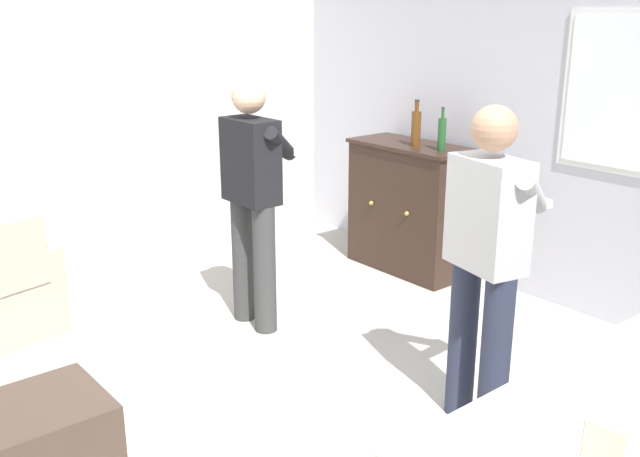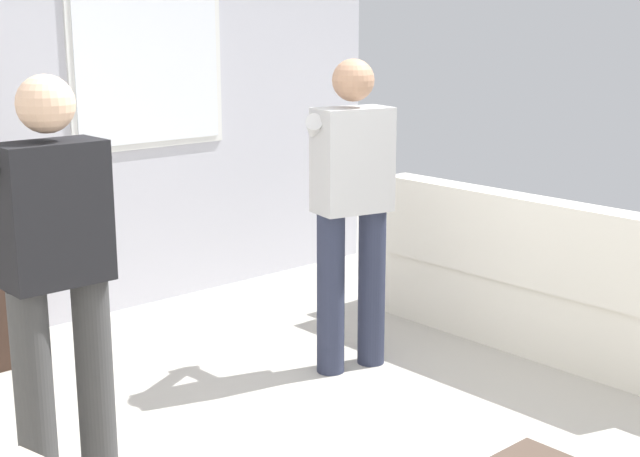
{
  "view_description": "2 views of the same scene",
  "coord_description": "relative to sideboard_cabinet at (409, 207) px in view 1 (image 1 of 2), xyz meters",
  "views": [
    {
      "loc": [
        2.9,
        -1.86,
        2.11
      ],
      "look_at": [
        0.21,
        0.36,
        1.02
      ],
      "focal_mm": 40.0,
      "sensor_mm": 36.0,
      "label": 1
    },
    {
      "loc": [
        -2.35,
        -2.45,
        1.88
      ],
      "look_at": [
        0.27,
        0.46,
        0.95
      ],
      "focal_mm": 50.0,
      "sensor_mm": 36.0,
      "label": 2
    }
  ],
  "objects": [
    {
      "name": "wall_side_left",
      "position": [
        -1.67,
        -2.3,
        0.87
      ],
      "size": [
        0.12,
        5.2,
        2.8
      ],
      "primitive_type": "cube",
      "color": "beige",
      "rests_on": "ground"
    },
    {
      "name": "bottle_liquor_amber",
      "position": [
        0.34,
        -0.03,
        0.66
      ],
      "size": [
        0.06,
        0.06,
        0.33
      ],
      "color": "#1E4C23",
      "rests_on": "sideboard_cabinet"
    },
    {
      "name": "person_standing_right",
      "position": [
        1.86,
        -1.42,
        0.4
      ],
      "size": [
        0.54,
        0.51,
        1.68
      ],
      "color": "#282D42",
      "rests_on": "ground"
    },
    {
      "name": "person_standing_left",
      "position": [
        0.1,
        -1.6,
        0.4
      ],
      "size": [
        0.56,
        0.47,
        1.68
      ],
      "color": "#383838",
      "rests_on": "ground"
    },
    {
      "name": "ottoman",
      "position": [
        0.9,
        -3.32,
        -0.33
      ],
      "size": [
        0.53,
        0.53,
        0.41
      ],
      "primitive_type": "cube",
      "color": "#47382D",
      "rests_on": "ground"
    },
    {
      "name": "sideboard_cabinet",
      "position": [
        0.0,
        0.0,
        0.0
      ],
      "size": [
        1.05,
        0.49,
        1.06
      ],
      "color": "black",
      "rests_on": "ground"
    },
    {
      "name": "wall_back_with_window",
      "position": [
        1.01,
        0.36,
        0.87
      ],
      "size": [
        5.2,
        0.15,
        2.8
      ],
      "color": "silver",
      "rests_on": "ground"
    },
    {
      "name": "ground",
      "position": [
        0.99,
        -2.3,
        -0.53
      ],
      "size": [
        10.4,
        10.4,
        0.0
      ],
      "primitive_type": "plane",
      "color": "#B2ADA3"
    },
    {
      "name": "bottle_wine_green",
      "position": [
        0.1,
        -0.06,
        0.68
      ],
      "size": [
        0.08,
        0.08,
        0.37
      ],
      "color": "#593314",
      "rests_on": "sideboard_cabinet"
    }
  ]
}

